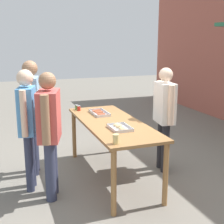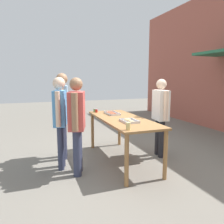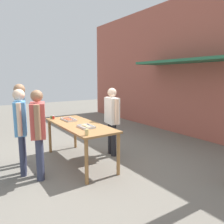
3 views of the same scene
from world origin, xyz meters
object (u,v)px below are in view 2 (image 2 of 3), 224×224
Objects in this scene: person_server_behind_table at (161,111)px; person_customer_holding_hotdog at (63,107)px; food_tray_sausages at (112,114)px; food_tray_buns at (129,121)px; condiment_jar_ketchup at (96,111)px; beer_cup at (128,126)px; person_customer_with_cup at (77,118)px; person_customer_waiting_in_line at (60,114)px; condiment_jar_mustard at (95,110)px.

person_customer_holding_hotdog reaches higher than person_server_behind_table.
food_tray_sausages is 0.92m from food_tray_buns.
condiment_jar_ketchup reaches higher than food_tray_buns.
person_server_behind_table reaches higher than condiment_jar_ketchup.
person_server_behind_table reaches higher than food_tray_sausages.
beer_cup is at bearing -0.30° from condiment_jar_ketchup.
person_customer_with_cup is 1.00× the size of person_customer_waiting_in_line.
person_customer_with_cup is (0.28, -1.86, 0.01)m from person_server_behind_table.
person_customer_holding_hotdog reaches higher than condiment_jar_ketchup.
food_tray_buns is 4.25× the size of condiment_jar_mustard.
person_customer_holding_hotdog reaches higher than food_tray_buns.
condiment_jar_mustard is at bearing -168.31° from food_tray_buns.
condiment_jar_mustard is at bearing -179.69° from beer_cup.
food_tray_buns is 3.15× the size of beer_cup.
food_tray_sausages is at bearing 169.67° from beer_cup.
food_tray_sausages is 1.09m from person_customer_holding_hotdog.
beer_cup reaches higher than food_tray_sausages.
person_customer_holding_hotdog is 0.54m from person_customer_waiting_in_line.
beer_cup is at bearing -25.82° from food_tray_buns.
condiment_jar_ketchup is at bearing -33.26° from person_customer_waiting_in_line.
person_customer_with_cup is at bearing -160.11° from person_customer_holding_hotdog.
person_server_behind_table is (-0.94, 1.18, 0.04)m from beer_cup.
food_tray_sausages is 1.26m from person_customer_with_cup.
person_customer_holding_hotdog is at bearing -152.35° from beer_cup.
person_customer_holding_hotdog reaches higher than food_tray_sausages.
food_tray_sausages is at bearing -32.04° from person_customer_with_cup.
person_customer_with_cup is at bearing -134.25° from beer_cup.
person_customer_holding_hotdog is 1.05× the size of person_customer_with_cup.
person_customer_with_cup reaches higher than condiment_jar_ketchup.
food_tray_sausages is 0.26× the size of person_customer_holding_hotdog.
condiment_jar_mustard is 1.92m from beer_cup.
beer_cup is at bearing -117.20° from person_customer_with_cup.
food_tray_sausages is 0.28× the size of person_customer_waiting_in_line.
person_customer_waiting_in_line reaches higher than beer_cup.
food_tray_sausages is 1.06m from person_server_behind_table.
person_customer_waiting_in_line is (-0.06, -2.10, 0.04)m from person_server_behind_table.
person_customer_holding_hotdog is at bearing -63.94° from condiment_jar_mustard.
condiment_jar_ketchup is at bearing -57.67° from person_customer_holding_hotdog.
person_customer_holding_hotdog is at bearing -92.69° from food_tray_sausages.
food_tray_buns is 1.46m from person_customer_holding_hotdog.
food_tray_sausages is 5.46× the size of condiment_jar_ketchup.
condiment_jar_ketchup is at bearing 13.54° from condiment_jar_mustard.
person_customer_holding_hotdog is 1.05× the size of person_customer_waiting_in_line.
condiment_jar_mustard is 1.54m from person_server_behind_table.
person_customer_waiting_in_line is at bearing 52.59° from person_customer_with_cup.
person_customer_with_cup is (-0.66, -0.68, 0.05)m from beer_cup.
person_server_behind_table is 2.07m from person_customer_holding_hotdog.
food_tray_buns is at bearing -120.41° from person_customer_holding_hotdog.
food_tray_sausages is 1.28× the size of food_tray_buns.
person_server_behind_table is at bearing 50.75° from condiment_jar_mustard.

